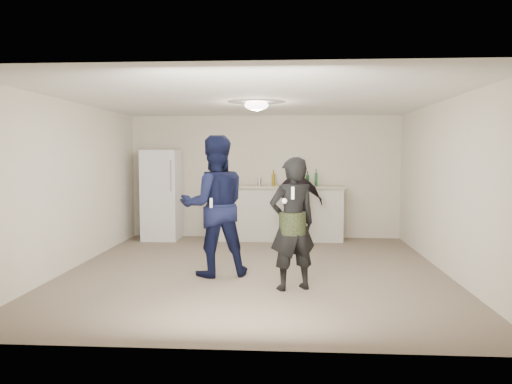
# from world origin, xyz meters

# --- Properties ---
(floor) EXTENTS (6.00, 6.00, 0.00)m
(floor) POSITION_xyz_m (0.00, 0.00, 0.00)
(floor) COLOR #6B5B4C
(floor) RESTS_ON ground
(ceiling) EXTENTS (6.00, 6.00, 0.00)m
(ceiling) POSITION_xyz_m (0.00, 0.00, 2.50)
(ceiling) COLOR silver
(ceiling) RESTS_ON wall_back
(wall_back) EXTENTS (6.00, 0.00, 6.00)m
(wall_back) POSITION_xyz_m (0.00, 3.00, 1.25)
(wall_back) COLOR beige
(wall_back) RESTS_ON floor
(wall_front) EXTENTS (6.00, 0.00, 6.00)m
(wall_front) POSITION_xyz_m (0.00, -3.00, 1.25)
(wall_front) COLOR beige
(wall_front) RESTS_ON floor
(wall_left) EXTENTS (0.00, 6.00, 6.00)m
(wall_left) POSITION_xyz_m (-2.75, 0.00, 1.25)
(wall_left) COLOR beige
(wall_left) RESTS_ON floor
(wall_right) EXTENTS (0.00, 6.00, 6.00)m
(wall_right) POSITION_xyz_m (2.75, 0.00, 1.25)
(wall_right) COLOR beige
(wall_right) RESTS_ON floor
(counter) EXTENTS (2.60, 0.56, 1.05)m
(counter) POSITION_xyz_m (0.25, 2.67, 0.53)
(counter) COLOR beige
(counter) RESTS_ON floor
(counter_top) EXTENTS (2.68, 0.64, 0.04)m
(counter_top) POSITION_xyz_m (0.25, 2.67, 1.07)
(counter_top) COLOR #B8B18E
(counter_top) RESTS_ON counter
(fridge) EXTENTS (0.70, 0.70, 1.80)m
(fridge) POSITION_xyz_m (-2.06, 2.60, 0.90)
(fridge) COLOR silver
(fridge) RESTS_ON floor
(fridge_handle) EXTENTS (0.02, 0.02, 0.60)m
(fridge_handle) POSITION_xyz_m (-1.78, 2.23, 1.30)
(fridge_handle) COLOR #B5B6BA
(fridge_handle) RESTS_ON fridge
(ceiling_dome) EXTENTS (0.36, 0.36, 0.16)m
(ceiling_dome) POSITION_xyz_m (0.00, 0.30, 2.45)
(ceiling_dome) COLOR white
(ceiling_dome) RESTS_ON ceiling
(shaker) EXTENTS (0.08, 0.08, 0.17)m
(shaker) POSITION_xyz_m (-0.09, 2.58, 1.18)
(shaker) COLOR silver
(shaker) RESTS_ON counter_top
(man) EXTENTS (1.14, 1.00, 1.98)m
(man) POSITION_xyz_m (-0.55, -0.31, 0.99)
(man) COLOR #0F1540
(man) RESTS_ON floor
(woman) EXTENTS (0.72, 0.61, 1.68)m
(woman) POSITION_xyz_m (0.54, -0.99, 0.84)
(woman) COLOR black
(woman) RESTS_ON floor
(camo_shorts) EXTENTS (0.34, 0.34, 0.28)m
(camo_shorts) POSITION_xyz_m (0.54, -0.99, 0.85)
(camo_shorts) COLOR #293819
(camo_shorts) RESTS_ON woman
(spectator) EXTENTS (0.98, 0.48, 1.62)m
(spectator) POSITION_xyz_m (0.65, 2.04, 0.81)
(spectator) COLOR black
(spectator) RESTS_ON floor
(remote_man) EXTENTS (0.04, 0.04, 0.15)m
(remote_man) POSITION_xyz_m (-0.55, -0.59, 1.05)
(remote_man) COLOR silver
(remote_man) RESTS_ON man
(nunchuk_man) EXTENTS (0.07, 0.07, 0.07)m
(nunchuk_man) POSITION_xyz_m (-0.43, -0.56, 0.98)
(nunchuk_man) COLOR white
(nunchuk_man) RESTS_ON man
(remote_woman) EXTENTS (0.04, 0.04, 0.15)m
(remote_woman) POSITION_xyz_m (0.54, -1.24, 1.25)
(remote_woman) COLOR silver
(remote_woman) RESTS_ON woman
(nunchuk_woman) EXTENTS (0.07, 0.07, 0.07)m
(nunchuk_woman) POSITION_xyz_m (0.44, -1.21, 1.15)
(nunchuk_woman) COLOR white
(nunchuk_woman) RESTS_ON woman
(bottle_cluster) EXTENTS (1.65, 0.35, 0.26)m
(bottle_cluster) POSITION_xyz_m (0.33, 2.65, 1.20)
(bottle_cluster) COLOR silver
(bottle_cluster) RESTS_ON counter_top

